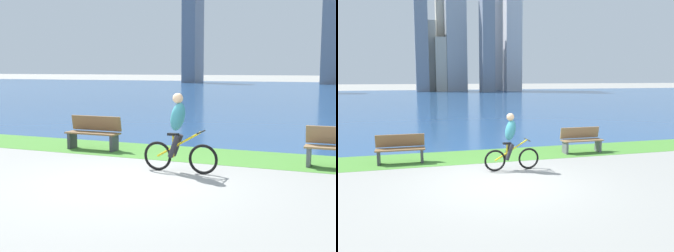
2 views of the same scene
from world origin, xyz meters
The scene contains 5 objects.
ground_plane centered at (0.00, 0.00, 0.00)m, with size 300.00×300.00×0.00m, color gray.
grass_strip_bayside centered at (0.00, 3.25, 0.00)m, with size 120.00×2.10×0.01m, color #478433.
bay_water_surface centered at (0.00, 37.96, 0.00)m, with size 300.00×67.32×0.00m, color navy.
cyclist_lead centered at (0.53, 1.19, 0.83)m, with size 1.65×0.52×1.67m.
bench_far_along_path centered at (-2.57, 2.96, 0.45)m, with size 1.50×0.47×0.90m.
Camera 1 is at (3.92, -7.78, 2.17)m, focal length 49.63 mm.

